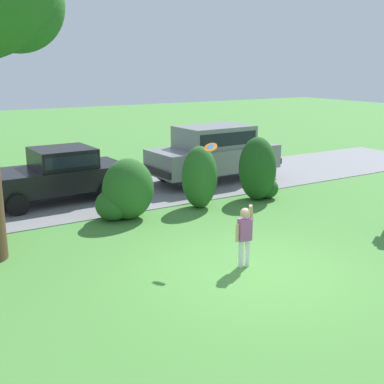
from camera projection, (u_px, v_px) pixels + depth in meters
name	position (u px, v px, depth m)	size (l,w,h in m)	color
ground_plane	(255.00, 271.00, 9.80)	(80.00, 80.00, 0.00)	#478438
driveway_strip	(112.00, 194.00, 15.62)	(28.00, 4.40, 0.02)	slate
shrub_centre_left	(125.00, 192.00, 12.96)	(1.54, 1.14, 1.60)	#286023
shrub_centre	(200.00, 179.00, 14.01)	(1.01, 0.96, 1.75)	#286023
shrub_centre_right	(258.00, 171.00, 14.84)	(1.23, 1.18, 1.88)	#1E511C
parked_sedan	(56.00, 173.00, 14.71)	(4.44, 2.17, 1.56)	black
parked_suv	(214.00, 151.00, 17.13)	(4.76, 2.22, 1.92)	gray
child_thrower	(245.00, 232.00, 9.88)	(0.47, 0.23, 1.29)	white
frisbee	(211.00, 147.00, 10.46)	(0.29, 0.28, 0.20)	orange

